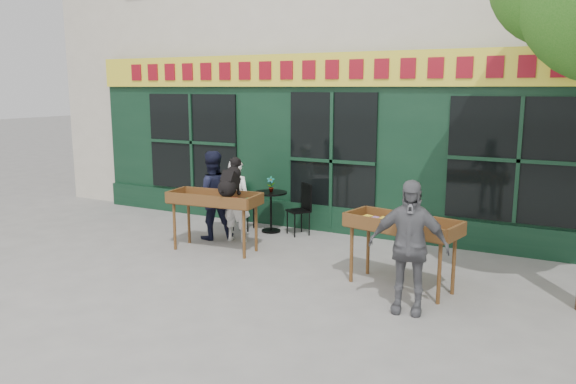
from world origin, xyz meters
name	(u,v)px	position (x,y,z in m)	size (l,w,h in m)	color
ground	(270,266)	(0.00, 0.00, 0.00)	(80.00, 80.00, 0.00)	slate
book_cart_center	(214,202)	(-1.22, 0.29, 0.82)	(1.55, 0.76, 0.99)	brown
dog	(230,176)	(-0.87, 0.24, 1.29)	(0.34, 0.60, 0.60)	black
woman	(236,200)	(-1.22, 0.94, 0.74)	(0.54, 0.35, 1.47)	white
book_cart_right	(402,229)	(2.04, 0.00, 0.82)	(1.59, 0.90, 0.99)	brown
man_right	(408,247)	(2.34, -0.75, 0.81)	(0.95, 0.40, 1.63)	#55555A
bistro_table	(271,204)	(-1.01, 1.80, 0.54)	(0.60, 0.60, 0.76)	black
bistro_chair_left	(239,201)	(-1.64, 1.68, 0.56)	(0.42, 0.42, 0.95)	black
bistro_chair_right	(303,205)	(-0.41, 1.92, 0.56)	(0.50, 0.51, 0.95)	black
potted_plant	(271,184)	(-1.01, 1.80, 0.91)	(0.15, 0.10, 0.29)	gray
man_left	(212,195)	(-1.71, 0.90, 0.79)	(0.77, 0.60, 1.59)	black
chalkboard	(234,202)	(-2.10, 2.19, 0.40)	(0.58, 0.28, 0.79)	black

